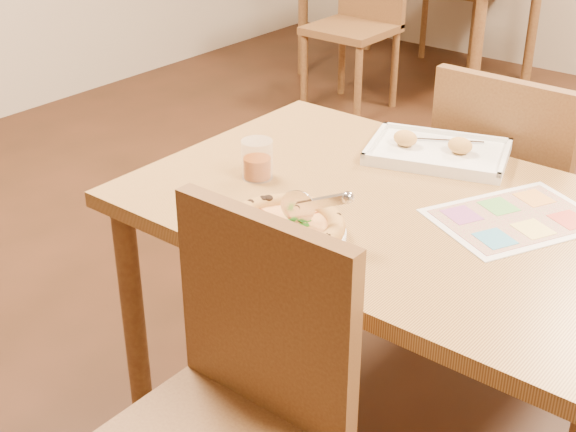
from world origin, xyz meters
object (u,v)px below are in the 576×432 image
Objects in this scene: bg_chair_near at (362,5)px; pizza at (285,226)px; chair_far at (508,180)px; plate at (288,233)px; dining_table at (402,238)px; menu at (515,218)px; pizza_cutter at (314,204)px; chair_near at (236,388)px; glass_tumbler at (257,162)px; appetizer_tray at (437,152)px.

bg_chair_near reaches higher than pizza.
plate is at bearing 82.07° from chair_far.
bg_chair_near reaches higher than dining_table.
menu is at bearing 47.61° from pizza.
chair_far is at bearing 65.69° from pizza_cutter.
chair_near is 0.38m from plate.
bg_chair_near reaches higher than glass_tumbler.
bg_chair_near is (-1.60, 1.60, 0.00)m from chair_far.
pizza_cutter is at bearing -28.10° from glass_tumbler.
chair_near is 1.77× the size of pizza.
pizza_cutter reaches higher than menu.
chair_far reaches higher than pizza.
dining_table is at bearing 54.31° from pizza_cutter.
chair_far reaches higher than glass_tumbler.
chair_far reaches higher than appetizer_tray.
bg_chair_near is 4.72× the size of glass_tumbler.
glass_tumbler is at bearing 126.62° from chair_near.
pizza_cutter reaches higher than dining_table.
glass_tumbler reaches higher than plate.
menu is (0.36, 0.39, -0.02)m from pizza.
bg_chair_near is at bearing 126.05° from dining_table.
pizza_cutter is at bearing -130.63° from menu.
dining_table is 13.05× the size of glass_tumbler.
dining_table is 0.61m from chair_far.
pizza is at bearing 81.88° from chair_far.
plate is at bearing 57.20° from pizza.
chair_far is 1.83× the size of plate.
bg_chair_near is at bearing 120.60° from pizza.
pizza is at bearing -164.94° from pizza_cutter.
dining_table is 2.77× the size of chair_near.
chair_far is at bearing 74.20° from appetizer_tray.
pizza is at bearing -59.40° from bg_chair_near.
plate is (-0.12, -0.29, 0.09)m from dining_table.
dining_table is 0.34m from pizza.
appetizer_tray is (-0.01, 0.56, -0.07)m from pizza_cutter.
dining_table is at bearing 14.38° from glass_tumbler.
bg_chair_near is 2.79m from menu.
pizza_cutter reaches higher than pizza.
bg_chair_near reaches higher than menu.
pizza_cutter reaches higher than appetizer_tray.
pizza_cutter is at bearing -89.00° from appetizer_tray.
glass_tumbler is 0.64m from menu.
bg_chair_near is (-1.60, 2.80, 0.00)m from chair_near.
dining_table is 3.56× the size of menu.
bg_chair_near is 1.12× the size of appetizer_tray.
plate is 0.61× the size of appetizer_tray.
menu is (0.31, 0.36, -0.08)m from pizza_cutter.
appetizer_tray is 4.21× the size of glass_tumbler.
pizza reaches higher than dining_table.
menu is (0.32, -0.20, -0.01)m from appetizer_tray.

